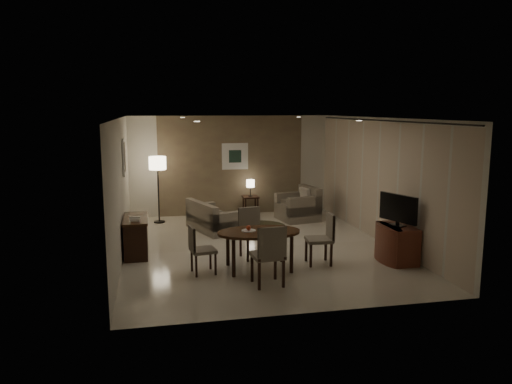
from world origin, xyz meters
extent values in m
cube|color=beige|center=(0.00, 0.00, 0.00)|extent=(5.50, 7.00, 0.00)
cube|color=white|center=(0.00, 0.00, 2.70)|extent=(5.50, 7.00, 0.00)
cube|color=#79694B|center=(0.00, 3.50, 1.35)|extent=(5.50, 0.00, 2.70)
cube|color=silver|center=(-2.75, 0.00, 1.35)|extent=(0.00, 7.00, 2.70)
cube|color=silver|center=(2.75, 0.00, 1.35)|extent=(0.00, 7.00, 2.70)
cube|color=#79694B|center=(0.00, 3.48, 1.35)|extent=(3.96, 0.03, 2.70)
cylinder|color=black|center=(2.68, 0.00, 2.64)|extent=(0.03, 6.80, 0.03)
cube|color=silver|center=(0.10, 3.46, 1.60)|extent=(0.72, 0.03, 0.72)
cube|color=#1A3024|center=(0.10, 3.44, 1.60)|extent=(0.34, 0.01, 0.34)
cube|color=silver|center=(-2.72, 1.20, 1.85)|extent=(0.03, 0.60, 0.80)
cube|color=gray|center=(-2.71, 1.20, 1.85)|extent=(0.01, 0.46, 0.64)
cylinder|color=white|center=(-1.40, -1.80, 2.69)|extent=(0.10, 0.10, 0.01)
cylinder|color=white|center=(1.40, -1.80, 2.69)|extent=(0.10, 0.10, 0.01)
cylinder|color=white|center=(-1.40, 1.80, 2.69)|extent=(0.10, 0.10, 0.01)
cylinder|color=white|center=(1.40, 1.80, 2.69)|extent=(0.10, 0.10, 0.01)
cylinder|color=white|center=(-0.47, -1.36, 0.72)|extent=(0.26, 0.26, 0.02)
cylinder|color=white|center=(-0.07, -1.46, 0.72)|extent=(0.26, 0.26, 0.02)
sphere|color=#AD2F13|center=(-0.47, -1.36, 0.77)|extent=(0.09, 0.09, 0.09)
cube|color=white|center=(-0.07, -1.46, 0.74)|extent=(0.12, 0.08, 0.03)
cylinder|color=#38351F|center=(0.46, 1.83, 0.01)|extent=(1.23, 1.23, 0.01)
camera|label=1|loc=(-2.14, -9.95, 2.90)|focal=35.00mm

